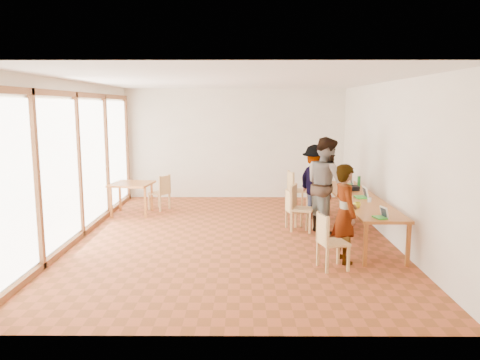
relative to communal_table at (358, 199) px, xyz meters
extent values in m
plane|color=#A34A27|center=(-2.50, -0.25, -0.70)|extent=(8.00, 8.00, 0.00)
cube|color=white|center=(-2.50, 3.75, 0.80)|extent=(6.00, 0.10, 3.00)
cube|color=white|center=(-2.50, -4.25, 0.80)|extent=(6.00, 0.10, 3.00)
cube|color=white|center=(0.50, -0.25, 0.80)|extent=(0.10, 8.00, 3.00)
cube|color=white|center=(-5.46, -0.25, 0.80)|extent=(0.10, 8.00, 3.00)
cube|color=white|center=(-2.50, -0.25, 2.32)|extent=(6.00, 8.00, 0.04)
cube|color=#B06A27|center=(0.00, 0.00, 0.02)|extent=(0.80, 4.00, 0.05)
cube|color=#B06A27|center=(-0.34, -1.94, -0.35)|extent=(0.06, 0.06, 0.70)
cube|color=#B06A27|center=(-0.34, 1.94, -0.35)|extent=(0.06, 0.06, 0.70)
cube|color=#B06A27|center=(0.34, -1.94, -0.35)|extent=(0.06, 0.06, 0.70)
cube|color=#B06A27|center=(0.34, 1.94, -0.35)|extent=(0.06, 0.06, 0.70)
cube|color=#B06A27|center=(-4.90, 1.67, 0.02)|extent=(0.90, 0.90, 0.05)
cube|color=#B06A27|center=(-5.29, 1.28, -0.35)|extent=(0.05, 0.05, 0.70)
cube|color=#B06A27|center=(-5.29, 2.06, -0.35)|extent=(0.05, 0.05, 0.70)
cube|color=#B06A27|center=(-4.51, 1.28, -0.35)|extent=(0.05, 0.05, 0.70)
cube|color=#B06A27|center=(-4.51, 2.06, -0.35)|extent=(0.05, 0.05, 0.70)
cube|color=#E4BC72|center=(-0.87, -2.05, -0.28)|extent=(0.50, 0.50, 0.04)
cube|color=#E4BC72|center=(-1.05, -2.10, -0.04)|extent=(0.14, 0.41, 0.43)
cube|color=#E4BC72|center=(-1.06, 0.21, -0.25)|extent=(0.56, 0.56, 0.04)
cube|color=#E4BC72|center=(-1.25, 0.28, 0.00)|extent=(0.19, 0.43, 0.46)
cube|color=#E4BC72|center=(-1.17, 0.32, -0.31)|extent=(0.46, 0.46, 0.04)
cube|color=#E4BC72|center=(-1.34, 0.28, -0.09)|extent=(0.12, 0.38, 0.40)
cube|color=#E4BC72|center=(-0.91, 2.36, -0.26)|extent=(0.52, 0.52, 0.04)
cube|color=#E4BC72|center=(-1.10, 2.31, -0.01)|extent=(0.14, 0.43, 0.45)
cube|color=#E4BC72|center=(-4.35, 2.17, -0.29)|extent=(0.55, 0.55, 0.04)
cube|color=#E4BC72|center=(-4.19, 2.07, -0.06)|extent=(0.24, 0.36, 0.42)
imported|color=gray|center=(-0.63, -1.70, 0.11)|extent=(0.48, 0.65, 1.62)
imported|color=gray|center=(-0.61, 0.16, 0.26)|extent=(0.99, 1.12, 1.93)
imported|color=gray|center=(-0.65, 1.29, 0.14)|extent=(1.02, 1.25, 1.68)
cube|color=green|center=(-0.09, -1.78, 0.06)|extent=(0.21, 0.26, 0.02)
cube|color=white|center=(-0.01, -1.76, 0.14)|extent=(0.11, 0.22, 0.19)
cube|color=green|center=(0.02, -0.10, 0.06)|extent=(0.21, 0.28, 0.03)
cube|color=white|center=(0.12, -0.09, 0.16)|extent=(0.09, 0.25, 0.23)
cube|color=green|center=(0.11, 1.35, 0.06)|extent=(0.16, 0.22, 0.02)
cube|color=white|center=(0.19, 1.35, 0.14)|extent=(0.07, 0.20, 0.18)
imported|color=#CFCE1A|center=(-0.27, -1.02, 0.10)|extent=(0.15, 0.15, 0.10)
cylinder|color=#21762C|center=(0.23, 0.89, 0.19)|extent=(0.07, 0.07, 0.28)
cylinder|color=silver|center=(0.09, -0.51, 0.09)|extent=(0.07, 0.07, 0.09)
cylinder|color=white|center=(0.00, 1.89, 0.08)|extent=(0.08, 0.08, 0.06)
cube|color=#EE4CA7|center=(-0.21, -0.64, 0.05)|extent=(0.05, 0.10, 0.01)
cube|color=black|center=(0.11, 0.76, 0.09)|extent=(0.16, 0.26, 0.09)
camera|label=1|loc=(-2.29, -9.12, 1.84)|focal=35.00mm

